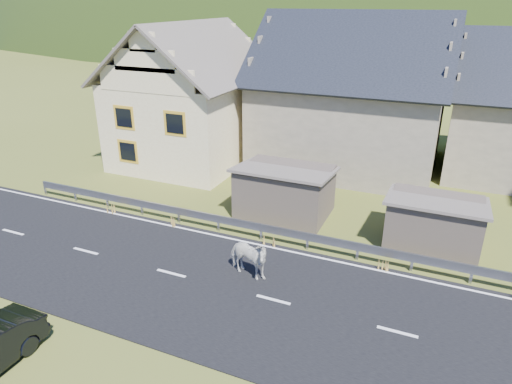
% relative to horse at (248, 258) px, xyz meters
% --- Properties ---
extents(ground, '(160.00, 160.00, 0.00)m').
position_rel_horse_xyz_m(ground, '(1.35, -0.94, -0.81)').
color(ground, '#4A511A').
rests_on(ground, ground).
extents(road, '(60.00, 7.00, 0.04)m').
position_rel_horse_xyz_m(road, '(1.35, -0.94, -0.79)').
color(road, black).
rests_on(road, ground).
extents(lane_markings, '(60.00, 6.60, 0.01)m').
position_rel_horse_xyz_m(lane_markings, '(1.35, -0.94, -0.76)').
color(lane_markings, silver).
rests_on(lane_markings, road).
extents(guardrail, '(28.10, 0.09, 0.75)m').
position_rel_horse_xyz_m(guardrail, '(1.35, 2.74, -0.24)').
color(guardrail, '#93969B').
rests_on(guardrail, ground).
extents(shed_left, '(4.30, 3.30, 2.40)m').
position_rel_horse_xyz_m(shed_left, '(-0.65, 5.56, 0.29)').
color(shed_left, brown).
rests_on(shed_left, ground).
extents(shed_right, '(3.80, 2.90, 2.20)m').
position_rel_horse_xyz_m(shed_right, '(5.85, 5.06, 0.19)').
color(shed_right, brown).
rests_on(shed_right, ground).
extents(house_cream, '(7.80, 9.80, 8.30)m').
position_rel_horse_xyz_m(house_cream, '(-8.65, 11.06, 3.55)').
color(house_cream, '#FFF1BB').
rests_on(house_cream, ground).
extents(house_stone_a, '(10.80, 9.80, 8.90)m').
position_rel_horse_xyz_m(house_stone_a, '(0.35, 14.06, 3.83)').
color(house_stone_a, gray).
rests_on(house_stone_a, ground).
extents(mountain, '(440.00, 280.00, 260.00)m').
position_rel_horse_xyz_m(mountain, '(6.35, 179.06, -20.81)').
color(mountain, '#1C340D').
rests_on(mountain, ground).
extents(conifer_patch, '(76.00, 50.00, 28.00)m').
position_rel_horse_xyz_m(conifer_patch, '(-53.65, 109.06, 5.19)').
color(conifer_patch, black).
rests_on(conifer_patch, ground).
extents(horse, '(1.21, 1.95, 1.53)m').
position_rel_horse_xyz_m(horse, '(0.00, 0.00, 0.00)').
color(horse, silver).
rests_on(horse, road).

